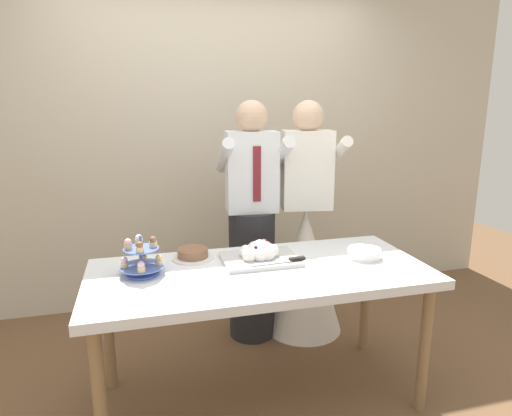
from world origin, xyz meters
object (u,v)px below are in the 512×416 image
(cupcake_stand, at_px, (142,259))
(plate_stack, at_px, (364,253))
(person_bride, at_px, (305,254))
(dessert_table, at_px, (260,282))
(round_cake, at_px, (193,254))
(main_cake_tray, at_px, (260,254))
(person_groom, at_px, (252,235))

(cupcake_stand, distance_m, plate_stack, 1.23)
(plate_stack, relative_size, person_bride, 0.11)
(dessert_table, bearing_deg, person_bride, 52.82)
(round_cake, relative_size, person_bride, 0.14)
(dessert_table, relative_size, main_cake_tray, 4.13)
(cupcake_stand, xyz_separation_m, person_bride, (1.13, 0.61, -0.28))
(cupcake_stand, bearing_deg, person_bride, 28.25)
(plate_stack, xyz_separation_m, person_groom, (-0.49, 0.68, -0.06))
(dessert_table, bearing_deg, plate_stack, 2.12)
(round_cake, distance_m, person_bride, 0.98)
(dessert_table, distance_m, plate_stack, 0.63)
(cupcake_stand, relative_size, plate_stack, 1.21)
(cupcake_stand, distance_m, person_groom, 0.97)
(main_cake_tray, relative_size, plate_stack, 2.30)
(plate_stack, relative_size, round_cake, 0.79)
(main_cake_tray, bearing_deg, dessert_table, -105.14)
(plate_stack, bearing_deg, main_cake_tray, 170.56)
(person_bride, bearing_deg, main_cake_tray, -130.77)
(plate_stack, distance_m, round_cake, 0.98)
(person_groom, bearing_deg, round_cake, -136.13)
(main_cake_tray, bearing_deg, round_cake, 158.85)
(dessert_table, bearing_deg, cupcake_stand, 172.30)
(person_bride, bearing_deg, cupcake_stand, -151.75)
(dessert_table, height_order, main_cake_tray, main_cake_tray)
(plate_stack, bearing_deg, dessert_table, -177.88)
(dessert_table, height_order, cupcake_stand, cupcake_stand)
(round_cake, height_order, person_groom, person_groom)
(person_groom, bearing_deg, dessert_table, -100.81)
(dessert_table, height_order, round_cake, round_cake)
(person_groom, xyz_separation_m, person_bride, (0.39, -0.01, -0.16))
(cupcake_stand, xyz_separation_m, main_cake_tray, (0.64, 0.04, -0.04))
(round_cake, distance_m, person_groom, 0.64)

